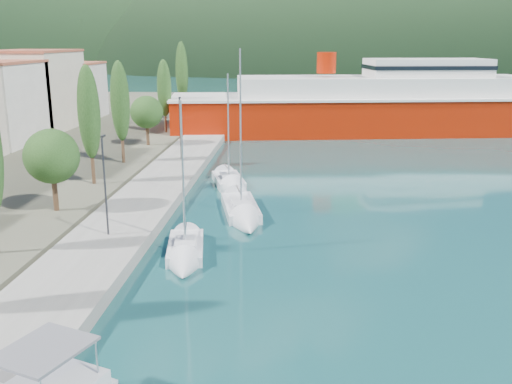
{
  "coord_description": "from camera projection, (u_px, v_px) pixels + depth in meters",
  "views": [
    {
      "loc": [
        2.24,
        -18.72,
        12.31
      ],
      "look_at": [
        0.0,
        14.0,
        3.5
      ],
      "focal_mm": 40.0,
      "sensor_mm": 36.0,
      "label": 1
    }
  ],
  "objects": [
    {
      "name": "ground",
      "position": [
        286.0,
        92.0,
        137.0
      ],
      "size": [
        1400.0,
        1400.0,
        0.0
      ],
      "primitive_type": "plane",
      "color": "#174A4B"
    },
    {
      "name": "tree_row",
      "position": [
        111.0,
        113.0,
        51.45
      ],
      "size": [
        3.77,
        64.35,
        11.32
      ],
      "color": "#47301E",
      "rests_on": "land_strip"
    },
    {
      "name": "sailboat_near",
      "position": [
        185.0,
        259.0,
        32.3
      ],
      "size": [
        3.03,
        7.09,
        9.86
      ],
      "color": "silver",
      "rests_on": "ground"
    },
    {
      "name": "sailboat_mid",
      "position": [
        244.0,
        217.0,
        39.79
      ],
      "size": [
        4.11,
        9.06,
        12.62
      ],
      "color": "silver",
      "rests_on": "ground"
    },
    {
      "name": "sailboat_far",
      "position": [
        232.0,
        186.0,
        48.23
      ],
      "size": [
        4.09,
        7.46,
        10.45
      ],
      "color": "silver",
      "rests_on": "ground"
    },
    {
      "name": "ferry",
      "position": [
        384.0,
        107.0,
        77.19
      ],
      "size": [
        57.74,
        19.21,
        11.25
      ],
      "color": "#9D1803",
      "rests_on": "ground"
    },
    {
      "name": "quay",
      "position": [
        157.0,
        189.0,
        46.92
      ],
      "size": [
        5.0,
        88.0,
        0.8
      ],
      "primitive_type": "cube",
      "color": "gray",
      "rests_on": "ground"
    },
    {
      "name": "lamp_posts",
      "position": [
        110.0,
        178.0,
        34.79
      ],
      "size": [
        0.15,
        43.51,
        6.06
      ],
      "color": "#2D2D33",
      "rests_on": "quay"
    }
  ]
}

